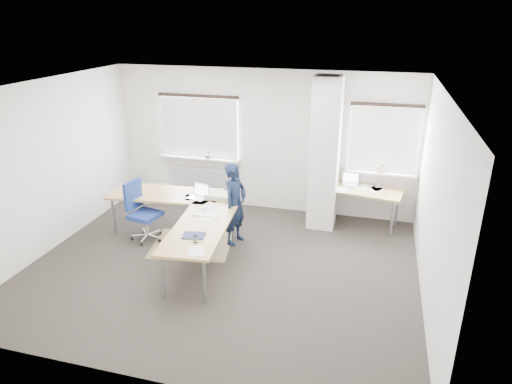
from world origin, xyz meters
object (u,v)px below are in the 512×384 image
(desk_side, at_px, (363,191))
(person, at_px, (235,204))
(task_chair, at_px, (144,224))
(desk_main, at_px, (185,210))

(desk_side, height_order, person, person)
(desk_side, xyz_separation_m, task_chair, (-3.66, -1.61, -0.39))
(desk_main, xyz_separation_m, person, (0.74, 0.42, 0.03))
(desk_main, relative_size, desk_side, 1.76)
(desk_side, xyz_separation_m, person, (-2.08, -1.30, 0.03))
(desk_main, height_order, desk_side, desk_side)
(desk_main, height_order, person, person)
(task_chair, bearing_deg, desk_main, 5.35)
(desk_side, height_order, task_chair, desk_side)
(desk_main, bearing_deg, task_chair, 167.82)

